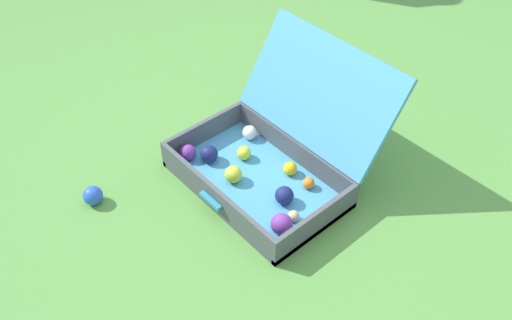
{
  "coord_description": "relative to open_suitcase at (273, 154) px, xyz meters",
  "views": [
    {
      "loc": [
        1.09,
        -1.04,
        1.56
      ],
      "look_at": [
        -0.05,
        -0.04,
        0.14
      ],
      "focal_mm": 38.47,
      "sensor_mm": 36.0,
      "label": 1
    }
  ],
  "objects": [
    {
      "name": "ground_plane",
      "position": [
        0.05,
        -0.05,
        -0.11
      ],
      "size": [
        16.0,
        16.0,
        0.0
      ],
      "primitive_type": "plane",
      "color": "#569342"
    },
    {
      "name": "open_suitcase",
      "position": [
        0.0,
        0.0,
        0.0
      ],
      "size": [
        0.68,
        0.68,
        0.49
      ],
      "color": "#4799C6",
      "rests_on": "ground"
    },
    {
      "name": "stray_ball_on_grass",
      "position": [
        -0.34,
        -0.61,
        -0.07
      ],
      "size": [
        0.08,
        0.08,
        0.08
      ],
      "primitive_type": "sphere",
      "color": "blue",
      "rests_on": "ground"
    }
  ]
}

